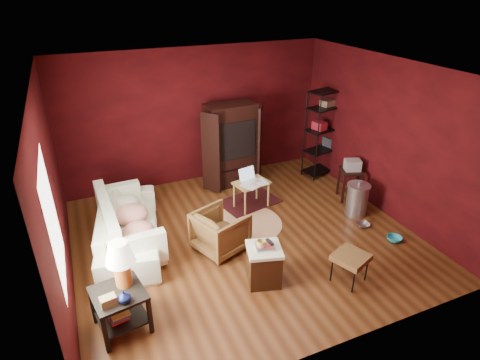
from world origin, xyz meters
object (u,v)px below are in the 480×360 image
at_px(sofa, 128,220).
at_px(armchair, 220,229).
at_px(side_table, 120,279).
at_px(tv_armoire, 231,143).
at_px(hamper, 264,264).
at_px(wire_shelving, 326,129).
at_px(laptop_desk, 251,185).

height_order(sofa, armchair, sofa).
bearing_deg(sofa, armchair, -108.29).
relative_size(armchair, side_table, 0.63).
height_order(armchair, tv_armoire, tv_armoire).
height_order(hamper, tv_armoire, tv_armoire).
relative_size(armchair, hamper, 1.11).
xyz_separation_m(side_table, hamper, (1.96, 0.01, -0.41)).
distance_m(armchair, wire_shelving, 3.67).
bearing_deg(hamper, armchair, 106.50).
distance_m(tv_armoire, wire_shelving, 2.11).
xyz_separation_m(sofa, hamper, (1.61, -1.70, -0.15)).
bearing_deg(side_table, wire_shelving, 29.96).
height_order(hamper, laptop_desk, laptop_desk).
xyz_separation_m(side_table, wire_shelving, (4.81, 2.77, 0.33)).
xyz_separation_m(sofa, side_table, (-0.35, -1.72, 0.26)).
distance_m(side_table, tv_armoire, 4.15).
bearing_deg(sofa, laptop_desk, -72.42).
bearing_deg(hamper, sofa, 133.44).
bearing_deg(armchair, side_table, 99.69).
xyz_separation_m(side_table, laptop_desk, (2.68, 2.01, -0.23)).
height_order(armchair, hamper, armchair).
xyz_separation_m(laptop_desk, wire_shelving, (2.13, 0.76, 0.56)).
bearing_deg(laptop_desk, armchair, -146.83).
bearing_deg(hamper, side_table, -179.57).
bearing_deg(laptop_desk, side_table, -155.25).
bearing_deg(tv_armoire, sofa, -152.41).
relative_size(sofa, wire_shelving, 1.22).
bearing_deg(laptop_desk, tv_armoire, 74.79).
bearing_deg(tv_armoire, side_table, -134.00).
bearing_deg(wire_shelving, tv_armoire, 157.10).
xyz_separation_m(armchair, wire_shelving, (3.14, 1.78, 0.67)).
distance_m(sofa, tv_armoire, 2.80).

